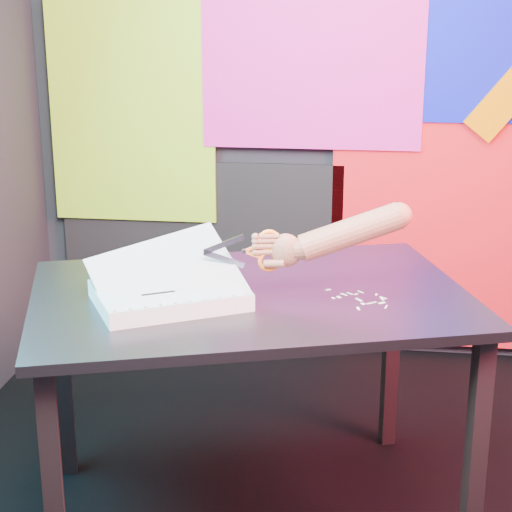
# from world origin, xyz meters

# --- Properties ---
(room) EXTENTS (3.01, 3.01, 2.71)m
(room) POSITION_xyz_m (0.00, 0.00, 1.35)
(room) COLOR black
(room) RESTS_ON ground
(backdrop) EXTENTS (2.88, 0.05, 2.08)m
(backdrop) POSITION_xyz_m (0.06, 1.46, 0.96)
(backdrop) COLOR red
(backdrop) RESTS_ON ground
(work_table) EXTENTS (1.48, 1.20, 0.75)m
(work_table) POSITION_xyz_m (-0.32, 0.10, 0.67)
(work_table) COLOR black
(work_table) RESTS_ON ground
(printout_stack) EXTENTS (0.51, 0.46, 0.22)m
(printout_stack) POSITION_xyz_m (-0.54, -0.02, 0.78)
(printout_stack) COLOR white
(printout_stack) RESTS_ON work_table
(scissors) EXTENTS (0.22, 0.06, 0.13)m
(scissors) POSITION_xyz_m (-0.28, 0.09, 0.88)
(scissors) COLOR #9394AC
(scissors) RESTS_ON printout_stack
(hand_forearm) EXTENTS (0.45, 0.14, 0.19)m
(hand_forearm) POSITION_xyz_m (-0.07, 0.13, 0.93)
(hand_forearm) COLOR #A77253
(hand_forearm) RESTS_ON work_table
(paper_clippings) EXTENTS (0.18, 0.17, 0.00)m
(paper_clippings) POSITION_xyz_m (0.00, 0.08, 0.75)
(paper_clippings) COLOR beige
(paper_clippings) RESTS_ON work_table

